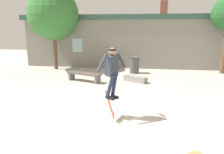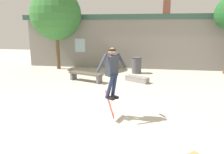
{
  "view_description": "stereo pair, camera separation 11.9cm",
  "coord_description": "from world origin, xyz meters",
  "views": [
    {
      "loc": [
        1.33,
        -5.24,
        2.66
      ],
      "look_at": [
        0.45,
        0.89,
        1.27
      ],
      "focal_mm": 35.0,
      "sensor_mm": 36.0,
      "label": 1
    },
    {
      "loc": [
        1.45,
        -5.22,
        2.66
      ],
      "look_at": [
        0.45,
        0.89,
        1.27
      ],
      "focal_mm": 35.0,
      "sensor_mm": 36.0,
      "label": 2
    }
  ],
  "objects": [
    {
      "name": "ground_plane",
      "position": [
        0.0,
        0.0,
        0.0
      ],
      "size": [
        40.0,
        40.0,
        0.0
      ],
      "primitive_type": "plane",
      "color": "beige"
    },
    {
      "name": "park_bench",
      "position": [
        -1.6,
        5.22,
        0.33
      ],
      "size": [
        1.9,
        1.09,
        0.45
      ],
      "rotation": [
        0.0,
        0.0,
        -0.36
      ],
      "color": "brown",
      "rests_on": "ground_plane"
    },
    {
      "name": "tree_left",
      "position": [
        -4.36,
        8.31,
        3.47
      ],
      "size": [
        3.2,
        3.2,
        5.08
      ],
      "color": "brown",
      "rests_on": "ground_plane"
    },
    {
      "name": "skateboard_flipping",
      "position": [
        0.4,
        0.79,
        0.46
      ],
      "size": [
        0.39,
        0.65,
        0.79
      ],
      "rotation": [
        0.0,
        0.0,
        -0.98
      ],
      "color": "red"
    },
    {
      "name": "skater",
      "position": [
        0.45,
        0.89,
        1.51
      ],
      "size": [
        0.76,
        0.98,
        1.51
      ],
      "rotation": [
        0.0,
        0.0,
        -0.64
      ],
      "color": "#282D38"
    },
    {
      "name": "skate_ledge",
      "position": [
        0.97,
        5.52,
        0.15
      ],
      "size": [
        1.25,
        0.95,
        0.29
      ],
      "rotation": [
        0.0,
        0.0,
        -0.53
      ],
      "color": "gray",
      "rests_on": "ground_plane"
    },
    {
      "name": "building_backdrop",
      "position": [
        0.02,
        9.37,
        1.83
      ],
      "size": [
        14.3,
        0.52,
        4.33
      ],
      "color": "gray",
      "rests_on": "ground_plane"
    },
    {
      "name": "trash_bin",
      "position": [
        0.83,
        7.69,
        0.49
      ],
      "size": [
        0.59,
        0.59,
        0.94
      ],
      "color": "#47474C",
      "rests_on": "ground_plane"
    }
  ]
}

